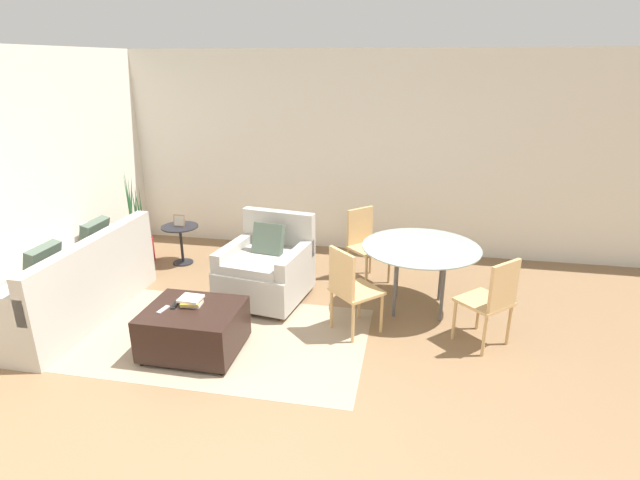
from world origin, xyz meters
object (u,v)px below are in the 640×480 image
Objects in this scene: dining_chair_far_left at (365,240)px; dining_table at (421,252)px; tv_remote_primary at (175,305)px; picture_frame at (179,221)px; ottoman at (194,328)px; side_table at (181,237)px; tv_remote_secondary at (163,309)px; dining_chair_near_right at (493,297)px; couch at (70,289)px; dining_chair_near_left at (350,286)px; potted_plant at (138,242)px; book_stack at (191,301)px; armchair at (267,269)px.

dining_table is at bearing -45.00° from dining_chair_far_left.
tv_remote_primary is 1.01× the size of picture_frame.
ottoman is 1.64× the size of side_table.
dining_table is (2.23, 1.27, 0.21)m from tv_remote_primary.
dining_chair_far_left is at bearing 135.00° from dining_table.
dining_chair_near_right is at bearing 13.25° from tv_remote_secondary.
dining_chair_near_right reaches higher than picture_frame.
dining_table is at bearing 13.61° from couch.
potted_plant is at bearing 156.22° from dining_chair_near_left.
book_stack is 0.16m from tv_remote_primary.
couch is at bearing -107.31° from picture_frame.
couch is 3.35m from dining_chair_far_left.
dining_chair_far_left is (3.08, -0.02, 0.24)m from potted_plant.
dining_chair_far_left reaches higher than side_table.
picture_frame is (-1.09, 2.01, 0.36)m from ottoman.
dining_chair_near_right is at bearing -20.02° from side_table.
armchair reaches higher than ottoman.
armchair is 1.19m from dining_chair_near_left.
ottoman is (-0.34, -1.21, -0.12)m from armchair.
tv_remote_secondary is 2.25m from side_table.
dining_chair_near_right reaches higher than tv_remote_secondary.
armchair is 1.22× the size of ottoman.
armchair is 4.98× the size of book_stack.
side_table is (0.62, 0.03, 0.10)m from potted_plant.
dining_table is at bearing 30.53° from book_stack.
armchair is 2.20m from potted_plant.
dining_table is at bearing -10.39° from potted_plant.
tv_remote_primary is at bearing -163.68° from book_stack.
dining_table reaches higher than side_table.
tv_remote_secondary is (1.34, -0.49, 0.14)m from couch.
book_stack is at bearing -149.47° from dining_table.
side_table is (0.50, 1.60, 0.06)m from couch.
picture_frame is at bearing 2.60° from potted_plant.
couch is 2.27× the size of dining_chair_near_right.
armchair is 1.17× the size of dining_chair_near_left.
potted_plant is 3.38m from dining_chair_near_left.
tv_remote_primary is at bearing -128.76° from dining_chair_far_left.
tv_remote_primary is (-0.15, -0.04, -0.04)m from book_stack.
couch is at bearing 159.94° from tv_remote_secondary.
armchair is 6.77× the size of picture_frame.
side_table is at bearing 90.00° from picture_frame.
dining_table is (3.63, 0.88, 0.35)m from couch.
dining_chair_near_left is at bearing -29.41° from armchair.
dining_table is at bearing 30.82° from tv_remote_secondary.
tv_remote_primary and tv_remote_secondary have the same top height.
dining_chair_near_left is at bearing 21.05° from tv_remote_primary.
tv_remote_secondary is at bearing -146.35° from book_stack.
potted_plant is 1.02× the size of dining_table.
potted_plant is (-2.05, 0.78, -0.09)m from armchair.
potted_plant reaches higher than tv_remote_primary.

